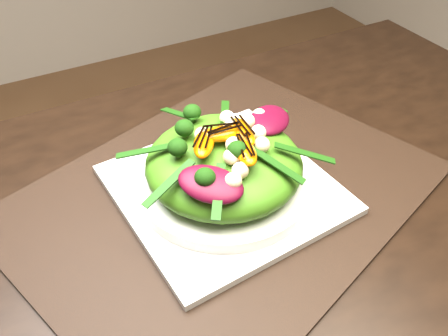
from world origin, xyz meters
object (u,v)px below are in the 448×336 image
placemat (224,193)px  dining_table (126,329)px  lettuce_mound (224,163)px  plate_base (224,189)px  salad_bowl (224,181)px  orange_segment (201,135)px

placemat → dining_table: bearing=-147.6°
placemat → lettuce_mound: size_ratio=2.66×
plate_base → lettuce_mound: 0.05m
salad_bowl → plate_base: bearing=-90.0°
dining_table → placemat: bearing=32.4°
orange_segment → dining_table: bearing=-139.9°
plate_base → salad_bowl: size_ratio=1.15×
orange_segment → placemat: bearing=-40.1°
placemat → orange_segment: orange_segment is taller
dining_table → lettuce_mound: bearing=32.4°
dining_table → orange_segment: bearing=40.1°
dining_table → lettuce_mound: 0.23m
salad_bowl → lettuce_mound: size_ratio=1.15×
dining_table → salad_bowl: dining_table is taller
plate_base → orange_segment: 0.09m
plate_base → dining_table: bearing=-147.6°
placemat → orange_segment: (-0.02, 0.02, 0.10)m
dining_table → lettuce_mound: dining_table is taller
plate_base → lettuce_mound: lettuce_mound is taller
dining_table → salad_bowl: size_ratio=6.73×
placemat → lettuce_mound: (0.00, 0.00, 0.05)m
orange_segment → salad_bowl: bearing=-40.1°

